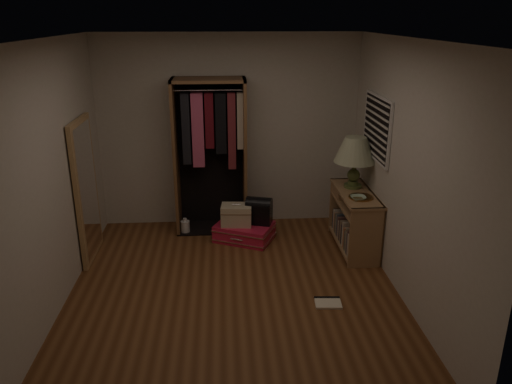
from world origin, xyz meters
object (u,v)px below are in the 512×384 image
(black_bag, at_px, (259,210))
(white_jug, at_px, (185,227))
(open_wardrobe, at_px, (211,143))
(table_lamp, at_px, (355,151))
(console_bookshelf, at_px, (353,218))
(pink_suitcase, at_px, (244,232))
(train_case, at_px, (236,215))
(floor_mirror, at_px, (86,191))

(black_bag, bearing_deg, white_jug, -177.06)
(open_wardrobe, relative_size, table_lamp, 3.18)
(console_bookshelf, distance_m, open_wardrobe, 2.08)
(console_bookshelf, relative_size, table_lamp, 1.73)
(console_bookshelf, height_order, pink_suitcase, console_bookshelf)
(pink_suitcase, xyz_separation_m, white_jug, (-0.79, 0.26, -0.02))
(white_jug, bearing_deg, table_lamp, -10.80)
(console_bookshelf, relative_size, open_wardrobe, 0.55)
(train_case, bearing_deg, console_bookshelf, -6.22)
(floor_mirror, height_order, table_lamp, floor_mirror)
(floor_mirror, distance_m, pink_suitcase, 2.04)
(open_wardrobe, height_order, floor_mirror, open_wardrobe)
(pink_suitcase, height_order, table_lamp, table_lamp)
(open_wardrobe, distance_m, white_jug, 1.19)
(white_jug, bearing_deg, black_bag, -13.59)
(black_bag, bearing_deg, train_case, -157.53)
(pink_suitcase, distance_m, white_jug, 0.83)
(console_bookshelf, distance_m, table_lamp, 0.85)
(floor_mirror, xyz_separation_m, white_jug, (1.08, 0.60, -0.76))
(open_wardrobe, distance_m, pink_suitcase, 1.25)
(train_case, relative_size, table_lamp, 0.65)
(train_case, bearing_deg, white_jug, 163.66)
(floor_mirror, bearing_deg, pink_suitcase, 10.22)
(floor_mirror, xyz_separation_m, black_bag, (2.07, 0.36, -0.45))
(open_wardrobe, distance_m, floor_mirror, 1.70)
(train_case, distance_m, table_lamp, 1.71)
(console_bookshelf, bearing_deg, white_jug, 165.45)
(open_wardrobe, relative_size, pink_suitcase, 2.34)
(console_bookshelf, xyz_separation_m, black_bag, (-1.17, 0.32, 0.01))
(black_bag, bearing_deg, table_lamp, 8.12)
(table_lamp, bearing_deg, open_wardrobe, 161.75)
(floor_mirror, distance_m, white_jug, 1.45)
(table_lamp, distance_m, white_jug, 2.47)
(console_bookshelf, height_order, train_case, console_bookshelf)
(open_wardrobe, xyz_separation_m, train_case, (0.31, -0.44, -0.85))
(console_bookshelf, height_order, floor_mirror, floor_mirror)
(console_bookshelf, bearing_deg, black_bag, 164.64)
(pink_suitcase, relative_size, train_case, 2.10)
(pink_suitcase, relative_size, table_lamp, 1.36)
(open_wardrobe, bearing_deg, console_bookshelf, -22.48)
(open_wardrobe, bearing_deg, train_case, -55.25)
(pink_suitcase, bearing_deg, floor_mirror, -145.16)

